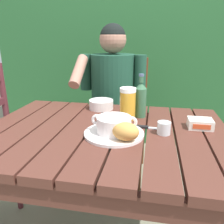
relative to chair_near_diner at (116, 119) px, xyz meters
The scene contains 13 objects.
dining_table 0.87m from the chair_near_diner, 84.24° to the right, with size 1.13×0.82×0.75m.
hedge_backdrop 1.02m from the chair_near_diner, 84.13° to the left, with size 3.05×0.90×1.89m.
chair_near_diner is the anchor object (origin of this frame).
person_eating 0.32m from the chair_near_diner, 90.81° to the right, with size 0.48×0.47×1.25m.
serving_plate 0.95m from the chair_near_diner, 81.07° to the right, with size 0.26×0.26×0.01m.
soup_bowl 0.96m from the chair_near_diner, 81.07° to the right, with size 0.20×0.15×0.08m.
bread_roll 1.04m from the chair_near_diner, 78.32° to the right, with size 0.12×0.10×0.07m.
beer_glass 0.79m from the chair_near_diner, 75.78° to the right, with size 0.08×0.08×0.16m.
beer_bottle 0.77m from the chair_near_diner, 69.71° to the right, with size 0.06×0.06×0.23m.
water_glass_small 0.97m from the chair_near_diner, 67.40° to the right, with size 0.06×0.06×0.06m.
butter_tub 0.96m from the chair_near_diner, 55.12° to the right, with size 0.11×0.08×0.04m.
table_knife 0.89m from the chair_near_diner, 70.44° to the right, with size 0.17×0.03×0.01m.
diner_bowl 0.61m from the chair_near_diner, 90.00° to the right, with size 0.14×0.14×0.05m.
Camera 1 is at (0.21, -0.94, 1.15)m, focal length 36.16 mm.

